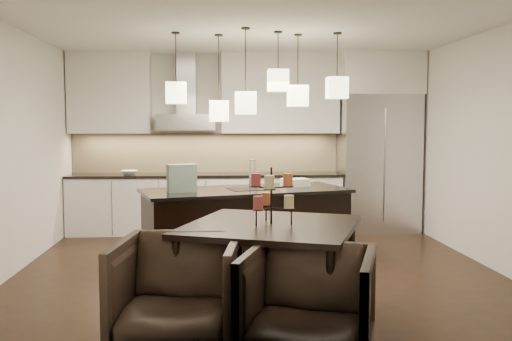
{
  "coord_description": "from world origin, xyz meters",
  "views": [
    {
      "loc": [
        -0.48,
        -6.47,
        1.7
      ],
      "look_at": [
        0.0,
        0.2,
        1.15
      ],
      "focal_mm": 40.0,
      "sensor_mm": 36.0,
      "label": 1
    }
  ],
  "objects": [
    {
      "name": "floor",
      "position": [
        0.0,
        0.0,
        -0.01
      ],
      "size": [
        5.5,
        5.5,
        0.02
      ],
      "primitive_type": "cube",
      "color": "black",
      "rests_on": "ground"
    },
    {
      "name": "ceiling",
      "position": [
        0.0,
        0.0,
        2.81
      ],
      "size": [
        5.5,
        5.5,
        0.02
      ],
      "primitive_type": "cube",
      "color": "white",
      "rests_on": "wall_back"
    },
    {
      "name": "wall_back",
      "position": [
        0.0,
        2.76,
        1.4
      ],
      "size": [
        5.5,
        0.02,
        2.8
      ],
      "primitive_type": "cube",
      "color": "silver",
      "rests_on": "ground"
    },
    {
      "name": "wall_front",
      "position": [
        0.0,
        -2.76,
        1.4
      ],
      "size": [
        5.5,
        0.02,
        2.8
      ],
      "primitive_type": "cube",
      "color": "silver",
      "rests_on": "ground"
    },
    {
      "name": "wall_left",
      "position": [
        -2.76,
        0.0,
        1.4
      ],
      "size": [
        0.02,
        5.5,
        2.8
      ],
      "primitive_type": "cube",
      "color": "silver",
      "rests_on": "ground"
    },
    {
      "name": "wall_right",
      "position": [
        2.76,
        0.0,
        1.4
      ],
      "size": [
        0.02,
        5.5,
        2.8
      ],
      "primitive_type": "cube",
      "color": "silver",
      "rests_on": "ground"
    },
    {
      "name": "refrigerator",
      "position": [
        2.1,
        2.38,
        1.07
      ],
      "size": [
        1.2,
        0.72,
        2.15
      ],
      "primitive_type": "cube",
      "color": "#B7B7BA",
      "rests_on": "floor"
    },
    {
      "name": "fridge_panel",
      "position": [
        2.1,
        2.38,
        2.47
      ],
      "size": [
        1.26,
        0.72,
        0.65
      ],
      "primitive_type": "cube",
      "color": "silver",
      "rests_on": "refrigerator"
    },
    {
      "name": "lower_cabinets",
      "position": [
        -0.62,
        2.43,
        0.44
      ],
      "size": [
        4.21,
        0.62,
        0.88
      ],
      "primitive_type": "cube",
      "color": "silver",
      "rests_on": "floor"
    },
    {
      "name": "countertop",
      "position": [
        -0.62,
        2.43,
        0.9
      ],
      "size": [
        4.21,
        0.66,
        0.04
      ],
      "primitive_type": "cube",
      "color": "black",
      "rests_on": "lower_cabinets"
    },
    {
      "name": "backsplash",
      "position": [
        -0.62,
        2.73,
        1.24
      ],
      "size": [
        4.21,
        0.02,
        0.63
      ],
      "primitive_type": "cube",
      "color": "#C8B686",
      "rests_on": "countertop"
    },
    {
      "name": "upper_cab_left",
      "position": [
        -2.1,
        2.57,
        2.17
      ],
      "size": [
        1.25,
        0.35,
        1.25
      ],
      "primitive_type": "cube",
      "color": "silver",
      "rests_on": "wall_back"
    },
    {
      "name": "upper_cab_right",
      "position": [
        0.55,
        2.57,
        2.17
      ],
      "size": [
        1.85,
        0.35,
        1.25
      ],
      "primitive_type": "cube",
      "color": "silver",
      "rests_on": "wall_back"
    },
    {
      "name": "hood_canopy",
      "position": [
        -0.93,
        2.48,
        1.72
      ],
      "size": [
        0.9,
        0.52,
        0.24
      ],
      "primitive_type": "cube",
      "color": "#B7B7BA",
      "rests_on": "wall_back"
    },
    {
      "name": "hood_chimney",
      "position": [
        -0.93,
        2.59,
        2.32
      ],
      "size": [
        0.3,
        0.28,
        0.96
      ],
      "primitive_type": "cube",
      "color": "#B7B7BA",
      "rests_on": "hood_canopy"
    },
    {
      "name": "fruit_bowl",
      "position": [
        -1.8,
        2.38,
        0.95
      ],
      "size": [
        0.27,
        0.27,
        0.06
      ],
      "primitive_type": "imported",
      "rotation": [
        0.0,
        0.0,
        0.02
      ],
      "color": "silver",
      "rests_on": "countertop"
    },
    {
      "name": "island_body",
      "position": [
        -0.11,
        0.53,
        0.43
      ],
      "size": [
        2.6,
        1.58,
        0.85
      ],
      "primitive_type": "cube",
      "rotation": [
        0.0,
        0.0,
        0.27
      ],
      "color": "black",
      "rests_on": "floor"
    },
    {
      "name": "island_top",
      "position": [
        -0.11,
        0.53,
        0.87
      ],
      "size": [
        2.7,
        1.68,
        0.04
      ],
      "primitive_type": "cube",
      "rotation": [
        0.0,
        0.0,
        0.27
      ],
      "color": "black",
      "rests_on": "island_body"
    },
    {
      "name": "faucet",
      "position": [
        -0.04,
        0.65,
        1.08
      ],
      "size": [
        0.16,
        0.25,
        0.37
      ],
      "primitive_type": null,
      "rotation": [
        0.0,
        0.0,
        0.27
      ],
      "color": "silver",
      "rests_on": "island_top"
    },
    {
      "name": "tote_bag",
      "position": [
        -0.87,
        0.27,
        1.06
      ],
      "size": [
        0.36,
        0.26,
        0.33
      ],
      "primitive_type": "cube",
      "rotation": [
        0.0,
        0.0,
        0.27
      ],
      "color": "#1B4928",
      "rests_on": "island_top"
    },
    {
      "name": "food_container",
      "position": [
        0.55,
        0.8,
        0.94
      ],
      "size": [
        0.38,
        0.31,
        0.1
      ],
      "primitive_type": "cube",
      "rotation": [
        0.0,
        0.0,
        0.27
      ],
      "color": "silver",
      "rests_on": "island_top"
    },
    {
      "name": "dining_table",
      "position": [
        0.0,
        -1.62,
        0.42
      ],
      "size": [
        1.8,
        1.8,
        0.84
      ],
      "primitive_type": null,
      "rotation": [
        0.0,
        0.0,
        -0.36
      ],
      "color": "black",
      "rests_on": "floor"
    },
    {
      "name": "candelabra",
      "position": [
        0.0,
        -1.62,
        1.08
      ],
      "size": [
        0.52,
        0.52,
        0.49
      ],
      "primitive_type": null,
      "rotation": [
        0.0,
        0.0,
        -0.36
      ],
      "color": "black",
      "rests_on": "dining_table"
    },
    {
      "name": "candle_a",
      "position": [
        0.15,
        -1.67,
        1.04
      ],
      "size": [
        0.11,
        0.11,
        0.11
      ],
      "primitive_type": "cylinder",
      "rotation": [
        0.0,
        0.0,
        -0.36
      ],
      "color": "beige",
      "rests_on": "candelabra"
    },
    {
      "name": "candle_b",
      "position": [
        -0.03,
        -1.47,
        1.04
      ],
      "size": [
        0.11,
        0.11,
        0.11
      ],
      "primitive_type": "cylinder",
      "rotation": [
        0.0,
        0.0,
        -0.36
      ],
      "color": "#D16039",
      "rests_on": "candelabra"
    },
    {
      "name": "candle_c",
      "position": [
        -0.12,
        -1.72,
        1.04
      ],
      "size": [
        0.11,
        0.11,
        0.11
      ],
      "primitive_type": "cylinder",
      "rotation": [
        0.0,
        0.0,
        -0.36
      ],
      "color": "#A73B3B",
      "rests_on": "candelabra"
    },
    {
      "name": "candle_d",
      "position": [
        0.15,
        -1.57,
        1.21
      ],
      "size": [
        0.11,
        0.11,
        0.11
      ],
      "primitive_type": "cylinder",
      "rotation": [
        0.0,
        0.0,
        -0.36
      ],
      "color": "#D16039",
      "rests_on": "candelabra"
    },
    {
      "name": "candle_e",
      "position": [
        -0.13,
        -1.55,
        1.21
      ],
      "size": [
        0.11,
        0.11,
        0.11
      ],
      "primitive_type": "cylinder",
      "rotation": [
        0.0,
        0.0,
        -0.36
      ],
      "color": "#A73B3B",
      "rests_on": "candelabra"
    },
    {
      "name": "candle_f",
      "position": [
        -0.03,
        -1.76,
        1.21
      ],
      "size": [
        0.11,
        0.11,
        0.11
      ],
      "primitive_type": "cylinder",
      "rotation": [
        0.0,
        0.0,
        -0.36
      ],
      "color": "beige",
      "rests_on": "candelabra"
    },
    {
      "name": "armchair_left",
      "position": [
        -0.77,
        -2.22,
        0.43
      ],
      "size": [
        1.02,
        1.05,
        0.85
      ],
      "primitive_type": "imported",
      "rotation": [
        0.0,
        0.0,
        -0.13
      ],
      "color": "black",
      "rests_on": "floor"
    },
    {
      "name": "armchair_right",
      "position": [
        0.17,
        -2.58,
        0.42
      ],
      "size": [
        1.13,
        1.15,
        0.83
      ],
      "primitive_type": "imported",
      "rotation": [
        0.0,
        0.0,
        -0.33
      ],
      "color": "black",
      "rests_on": "floor"
    },
    {
      "name": "pendant_a",
      "position": [
        -0.95,
        0.56,
        2.07
      ],
      "size": [
        0.24,
        0.24,
        0.26
      ],
      "primitive_type": "cube",
      "color": "beige",
      "rests_on": "ceiling"
    },
    {
      "name": "pendant_b",
      "position": [
        -0.43,
        0.7,
        1.86
      ],
      "size": [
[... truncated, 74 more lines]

